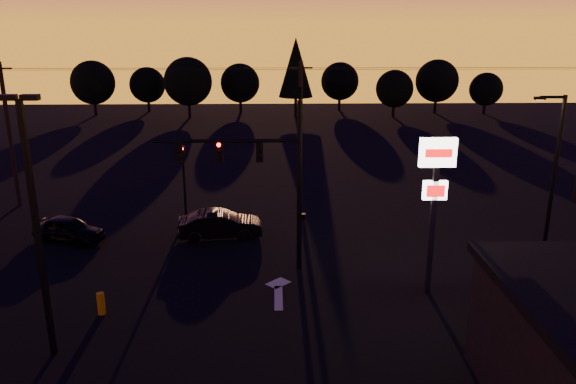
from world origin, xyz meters
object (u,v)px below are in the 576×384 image
car_mid (220,224)px  suv_parked (541,320)px  traffic_signal_mast (264,168)px  bollard (101,304)px  car_left (68,229)px  parking_lot_light (35,213)px  streetlight (553,169)px  pylon_sign (435,183)px  secondary_signal (183,171)px

car_mid → suv_parked: 16.53m
traffic_signal_mast → bollard: traffic_signal_mast is taller
suv_parked → car_left: bearing=141.2°
traffic_signal_mast → parking_lot_light: size_ratio=0.94×
traffic_signal_mast → streetlight: traffic_signal_mast is taller
pylon_sign → car_left: pylon_sign is taller
traffic_signal_mast → pylon_sign: bearing=-19.4°
parking_lot_light → car_left: (-3.16, 10.75, -4.60)m
suv_parked → streetlight: bearing=51.8°
pylon_sign → car_left: size_ratio=1.72×
streetlight → suv_parked: streetlight is taller
bollard → car_mid: car_mid is taller
streetlight → suv_parked: 9.50m
pylon_sign → streetlight: (6.91, 4.00, -0.49)m
secondary_signal → parking_lot_light: parking_lot_light is taller
streetlight → bollard: bearing=-164.5°
pylon_sign → car_left: bearing=160.5°
secondary_signal → traffic_signal_mast: bearing=-56.8°
secondary_signal → pylon_sign: bearing=-39.8°
secondary_signal → car_mid: bearing=-54.9°
parking_lot_light → car_mid: size_ratio=2.03×
traffic_signal_mast → suv_parked: 12.78m
bollard → streetlight: bearing=15.5°
parking_lot_light → suv_parked: (17.64, 0.59, -4.52)m
car_left → streetlight: bearing=-73.8°
secondary_signal → parking_lot_light: size_ratio=0.48×
pylon_sign → car_mid: bearing=145.6°
parking_lot_light → bollard: 5.64m
traffic_signal_mast → pylon_sign: size_ratio=1.26×
parking_lot_light → pylon_sign: size_ratio=1.34×
pylon_sign → car_left: 19.21m
traffic_signal_mast → secondary_signal: 9.19m
streetlight → car_left: 24.96m
streetlight → car_left: (-24.57, 2.25, -3.75)m
traffic_signal_mast → secondary_signal: size_ratio=1.97×
parking_lot_light → pylon_sign: (14.50, 4.50, -0.36)m
suv_parked → traffic_signal_mast: bearing=135.2°
car_left → secondary_signal: bearing=-35.2°
parking_lot_light → pylon_sign: 15.19m
traffic_signal_mast → car_mid: 6.39m
pylon_sign → car_left: (-17.66, 6.25, -4.24)m
traffic_signal_mast → secondary_signal: traffic_signal_mast is taller
secondary_signal → suv_parked: bearing=-42.5°
suv_parked → pylon_sign: bearing=116.1°
traffic_signal_mast → streetlight: bearing=6.1°
traffic_signal_mast → streetlight: (14.01, 1.51, -0.52)m
parking_lot_light → pylon_sign: parking_lot_light is taller
secondary_signal → streetlight: 19.89m
parking_lot_light → car_mid: 12.94m
traffic_signal_mast → suv_parked: traffic_signal_mast is taller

